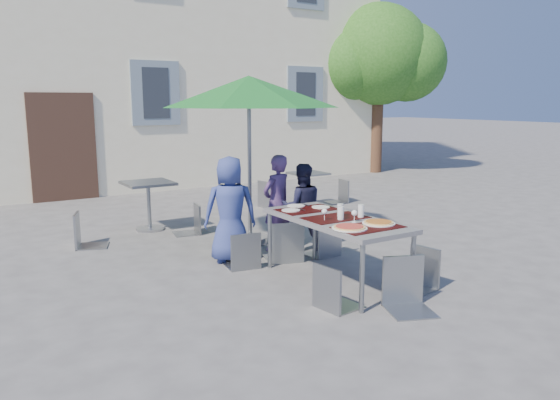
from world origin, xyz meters
TOP-DOWN VIEW (x-y plane):
  - ground at (0.00, 0.00)m, footprint 90.00×90.00m
  - tree at (6.55, 7.54)m, footprint 3.60×3.00m
  - dining_table at (-0.48, 0.38)m, footprint 0.80×1.85m
  - pizza_near_left at (-0.70, -0.12)m, footprint 0.36×0.36m
  - pizza_near_right at (-0.29, -0.11)m, footprint 0.35×0.35m
  - glassware at (-0.41, 0.29)m, footprint 0.50×0.35m
  - place_settings at (-0.48, 1.02)m, footprint 0.68×0.45m
  - child_0 at (-1.10, 1.75)m, footprint 0.78×0.65m
  - child_1 at (-0.30, 1.91)m, footprint 0.55×0.43m
  - child_2 at (-0.02, 1.73)m, footprint 0.67×0.55m
  - chair_0 at (-1.11, 1.40)m, footprint 0.44×0.44m
  - chair_1 at (-0.52, 1.37)m, footprint 0.55×0.56m
  - chair_2 at (0.07, 1.29)m, footprint 0.42×0.43m
  - chair_3 at (-0.99, -0.25)m, footprint 0.43×0.43m
  - chair_4 at (0.19, -0.27)m, footprint 0.44×0.44m
  - chair_5 at (-0.36, -0.63)m, footprint 0.56×0.56m
  - patio_umbrella at (-0.44, 2.42)m, footprint 2.51×2.51m
  - cafe_table_0 at (-1.42, 3.97)m, footprint 0.73×0.73m
  - bg_chair_l_0 at (-2.53, 3.46)m, footprint 0.53×0.53m
  - bg_chair_r_0 at (-0.94, 3.41)m, footprint 0.45×0.45m
  - cafe_table_1 at (1.82, 4.20)m, footprint 0.63×0.63m
  - bg_chair_l_1 at (1.16, 4.55)m, footprint 0.51×0.50m
  - bg_chair_r_1 at (2.66, 4.28)m, footprint 0.43×0.43m

SIDE VIEW (x-z plane):
  - ground at x=0.00m, z-range 0.00..0.00m
  - cafe_table_1 at x=1.82m, z-range 0.10..0.78m
  - chair_4 at x=0.19m, z-range 0.07..0.93m
  - bg_chair_r_1 at x=2.66m, z-range 0.07..0.93m
  - chair_3 at x=-0.99m, z-range 0.07..0.93m
  - bg_chair_r_0 at x=-0.94m, z-range 0.07..0.93m
  - chair_0 at x=-1.11m, z-range 0.07..0.94m
  - chair_2 at x=0.07m, z-range 0.07..0.97m
  - cafe_table_0 at x=-1.42m, z-range 0.16..0.94m
  - bg_chair_l_0 at x=-2.53m, z-range 0.08..1.02m
  - chair_5 at x=-0.36m, z-range 0.08..1.06m
  - bg_chair_l_1 at x=1.16m, z-range 0.09..1.07m
  - chair_1 at x=-0.52m, z-range 0.09..1.09m
  - child_2 at x=-0.02m, z-range 0.00..1.20m
  - child_1 at x=-0.30m, z-range 0.00..1.32m
  - child_0 at x=-1.10m, z-range 0.00..1.36m
  - dining_table at x=-0.48m, z-range 0.32..1.07m
  - place_settings at x=-0.48m, z-range 0.76..0.77m
  - pizza_near_right at x=-0.29m, z-range 0.75..0.78m
  - pizza_near_left at x=-0.70m, z-range 0.75..0.78m
  - glassware at x=-0.41m, z-range 0.75..0.90m
  - patio_umbrella at x=-0.44m, z-range 0.95..3.33m
  - tree at x=6.55m, z-range 0.90..5.60m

